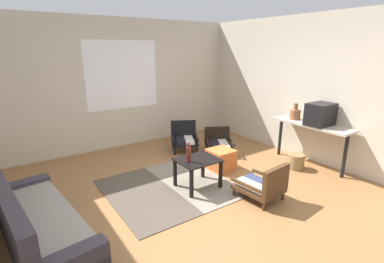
{
  "coord_description": "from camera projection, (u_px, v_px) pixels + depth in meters",
  "views": [
    {
      "loc": [
        -2.22,
        -2.81,
        2.09
      ],
      "look_at": [
        0.22,
        0.74,
        0.82
      ],
      "focal_mm": 26.49,
      "sensor_mm": 36.0,
      "label": 1
    }
  ],
  "objects": [
    {
      "name": "glass_bottle",
      "position": [
        189.0,
        154.0,
        4.18
      ],
      "size": [
        0.07,
        0.07,
        0.29
      ],
      "color": "#5B2319",
      "rests_on": "coffee_table"
    },
    {
      "name": "couch",
      "position": [
        35.0,
        224.0,
        3.13
      ],
      "size": [
        0.94,
        2.09,
        0.72
      ],
      "color": "#38333D",
      "rests_on": "ground"
    },
    {
      "name": "armchair_striped_foreground",
      "position": [
        264.0,
        185.0,
        4.01
      ],
      "size": [
        0.58,
        0.66,
        0.56
      ],
      "color": "#472D19",
      "rests_on": "ground"
    },
    {
      "name": "wicker_basket",
      "position": [
        296.0,
        161.0,
        5.09
      ],
      "size": [
        0.29,
        0.29,
        0.27
      ],
      "primitive_type": "cylinder",
      "color": "olive",
      "rests_on": "ground"
    },
    {
      "name": "armchair_by_window",
      "position": [
        184.0,
        137.0,
        6.04
      ],
      "size": [
        0.73,
        0.74,
        0.59
      ],
      "color": "black",
      "rests_on": "ground"
    },
    {
      "name": "side_wall_right",
      "position": [
        312.0,
        89.0,
        5.32
      ],
      "size": [
        0.12,
        6.6,
        2.7
      ],
      "primitive_type": "cube",
      "color": "beige",
      "rests_on": "ground"
    },
    {
      "name": "ottoman_orange",
      "position": [
        221.0,
        159.0,
        5.05
      ],
      "size": [
        0.42,
        0.42,
        0.37
      ],
      "primitive_type": "cube",
      "rotation": [
        0.0,
        0.0,
        0.01
      ],
      "color": "#D1662D",
      "rests_on": "ground"
    },
    {
      "name": "crt_television",
      "position": [
        320.0,
        114.0,
        4.91
      ],
      "size": [
        0.46,
        0.35,
        0.38
      ],
      "color": "black",
      "rests_on": "console_shelf"
    },
    {
      "name": "armchair_corner",
      "position": [
        218.0,
        142.0,
        5.86
      ],
      "size": [
        0.76,
        0.78,
        0.5
      ],
      "color": "black",
      "rests_on": "ground"
    },
    {
      "name": "console_shelf",
      "position": [
        311.0,
        128.0,
        5.1
      ],
      "size": [
        0.44,
        1.43,
        0.8
      ],
      "color": "#B2AD9E",
      "rests_on": "ground"
    },
    {
      "name": "clay_vase",
      "position": [
        295.0,
        114.0,
        5.33
      ],
      "size": [
        0.2,
        0.2,
        0.31
      ],
      "color": "#935B38",
      "rests_on": "console_shelf"
    },
    {
      "name": "ground_plane",
      "position": [
        208.0,
        201.0,
        4.02
      ],
      "size": [
        7.8,
        7.8,
        0.0
      ],
      "primitive_type": "plane",
      "color": "olive"
    },
    {
      "name": "coffee_table",
      "position": [
        198.0,
        165.0,
        4.34
      ],
      "size": [
        0.62,
        0.53,
        0.47
      ],
      "color": "black",
      "rests_on": "ground"
    },
    {
      "name": "far_wall_with_window",
      "position": [
        122.0,
        84.0,
        6.05
      ],
      "size": [
        5.6,
        0.13,
        2.7
      ],
      "color": "beige",
      "rests_on": "ground"
    },
    {
      "name": "area_rug",
      "position": [
        170.0,
        187.0,
        4.42
      ],
      "size": [
        1.86,
        1.8,
        0.01
      ],
      "color": "#4C4238",
      "rests_on": "ground"
    }
  ]
}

